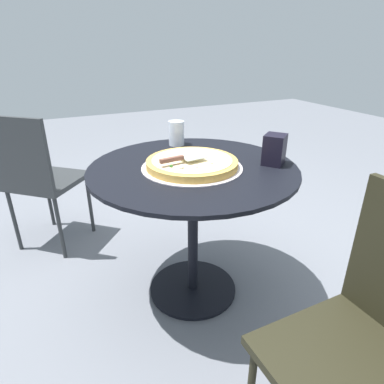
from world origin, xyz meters
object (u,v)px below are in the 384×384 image
(patio_chair_corner, at_px, (37,174))
(pizza_server, at_px, (182,158))
(pizza_on_tray, at_px, (192,164))
(patio_chair_far, at_px, (381,339))
(patio_table, at_px, (193,197))
(napkin_dispenser, at_px, (274,150))
(drinking_cup, at_px, (176,133))

(patio_chair_corner, bearing_deg, pizza_server, -54.08)
(pizza_on_tray, distance_m, patio_chair_corner, 1.05)
(patio_chair_far, height_order, patio_chair_corner, patio_chair_far)
(patio_table, relative_size, patio_chair_corner, 1.10)
(pizza_on_tray, bearing_deg, patio_chair_corner, 129.43)
(pizza_on_tray, height_order, pizza_server, pizza_server)
(napkin_dispenser, height_order, patio_chair_corner, patio_chair_corner)
(drinking_cup, distance_m, napkin_dispenser, 0.56)
(patio_table, height_order, patio_chair_corner, patio_chair_corner)
(napkin_dispenser, bearing_deg, pizza_on_tray, 124.16)
(patio_table, xyz_separation_m, pizza_server, (-0.07, -0.04, 0.22))
(drinking_cup, height_order, patio_chair_corner, patio_chair_corner)
(pizza_on_tray, distance_m, napkin_dispenser, 0.38)
(patio_table, relative_size, drinking_cup, 7.33)
(patio_table, distance_m, patio_chair_far, 0.93)
(patio_table, bearing_deg, drinking_cup, 79.55)
(patio_chair_far, xyz_separation_m, patio_chair_corner, (-0.77, 1.70, -0.01))
(pizza_on_tray, xyz_separation_m, pizza_server, (-0.06, -0.03, 0.04))
(pizza_server, xyz_separation_m, drinking_cup, (0.14, 0.39, 0.00))
(patio_chair_far, distance_m, patio_chair_corner, 1.87)
(pizza_server, bearing_deg, napkin_dispenser, -12.10)
(patio_chair_corner, bearing_deg, drinking_cup, -30.58)
(pizza_on_tray, relative_size, patio_chair_far, 0.51)
(patio_table, bearing_deg, patio_chair_far, -83.31)
(pizza_server, height_order, drinking_cup, drinking_cup)
(drinking_cup, height_order, patio_chair_far, patio_chair_far)
(patio_table, distance_m, drinking_cup, 0.42)
(pizza_server, relative_size, patio_chair_far, 0.24)
(pizza_server, height_order, patio_chair_far, patio_chair_far)
(napkin_dispenser, relative_size, patio_chair_far, 0.16)
(napkin_dispenser, distance_m, patio_chair_far, 0.87)
(patio_table, relative_size, napkin_dispenser, 6.90)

